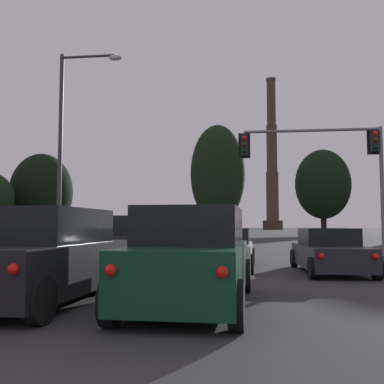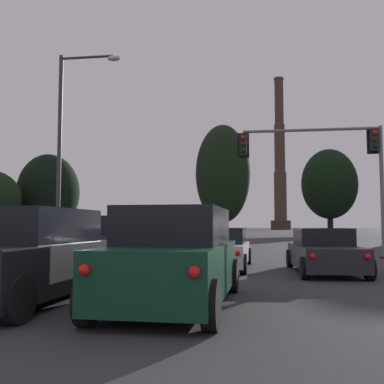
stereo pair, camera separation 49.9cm
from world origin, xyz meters
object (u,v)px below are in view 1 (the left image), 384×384
Objects in this scene: suv_left_lane_second at (45,257)px; suv_center_lane_second at (192,258)px; sedan_right_lane_front at (329,252)px; traffic_light_overhead_right at (332,157)px; street_lamp at (69,134)px; smokestack at (272,170)px; sedan_center_lane_front at (226,249)px; suv_left_lane_front at (131,242)px.

suv_center_lane_second is (2.97, -0.04, 0.00)m from suv_left_lane_second.
traffic_light_overhead_right is at bearing 76.17° from sedan_right_lane_front.
sedan_right_lane_front is 9.29m from suv_left_lane_second.
street_lamp reaches higher than sedan_right_lane_front.
street_lamp is (-10.95, 4.98, 5.17)m from sedan_right_lane_front.
sedan_right_lane_front is 0.09× the size of smokestack.
suv_left_lane_second is at bearing -112.07° from sedan_center_lane_front.
smokestack is (13.21, 152.59, 20.50)m from suv_left_lane_second.
smokestack is at bearing 87.93° from suv_center_lane_second.
traffic_light_overhead_right is at bearing 8.03° from street_lamp.
street_lamp is (-12.36, -1.74, 1.07)m from traffic_light_overhead_right.
suv_left_lane_second is 1.00× the size of suv_center_lane_second.
suv_left_lane_second is 0.72× the size of traffic_light_overhead_right.
smokestack reaches higher than street_lamp.
sedan_right_lane_front is 0.49× the size of street_lamp.
street_lamp reaches higher than suv_center_lane_second.
smokestack is (5.14, 139.39, 16.62)m from traffic_light_overhead_right.
smokestack is (13.43, 144.98, 20.50)m from suv_left_lane_front.
suv_left_lane_second and suv_center_lane_second have the same top height.
smokestack reaches higher than suv_left_lane_second.
sedan_right_lane_front is at bearing -24.44° from street_lamp.
street_lamp reaches higher than suv_left_lane_second.
street_lamp reaches higher than sedan_center_lane_front.
sedan_center_lane_front is 0.49× the size of street_lamp.
smokestack reaches higher than suv_left_lane_front.
suv_left_lane_front is 0.72× the size of traffic_light_overhead_right.
street_lamp is (-7.26, 11.50, 4.94)m from suv_center_lane_second.
traffic_light_overhead_right is (4.80, 5.66, 4.11)m from sedan_center_lane_front.
traffic_light_overhead_right is (8.07, 13.20, 3.88)m from suv_left_lane_second.
sedan_right_lane_front is at bearing 62.29° from suv_center_lane_second.
suv_left_lane_second is at bearing -179.06° from suv_center_lane_second.
suv_center_lane_second is at bearing -57.72° from street_lamp.
suv_left_lane_second is 0.09× the size of smokestack.
street_lamp is at bearing 153.56° from sedan_right_lane_front.
sedan_right_lane_front is 0.97× the size of suv_left_lane_front.
sedan_center_lane_front is 9.97m from street_lamp.
sedan_center_lane_front is 0.95× the size of suv_left_lane_second.
sedan_center_lane_front is 0.09× the size of smokestack.
traffic_light_overhead_right is at bearing 70.72° from suv_center_lane_second.
sedan_center_lane_front and sedan_right_lane_front have the same top height.
suv_center_lane_second is 14.71m from traffic_light_overhead_right.
sedan_right_lane_front is 0.96× the size of suv_center_lane_second.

